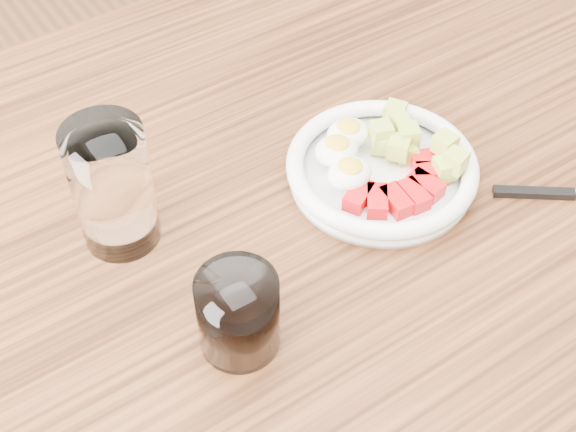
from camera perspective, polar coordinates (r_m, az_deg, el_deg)
The scene contains 5 objects.
dining_table at distance 0.85m, azimuth 0.95°, elevation -6.07°, with size 1.50×0.90×0.77m.
bowl at distance 0.81m, azimuth 6.63°, elevation 3.54°, with size 0.19×0.19×0.05m.
fork at distance 0.84m, azimuth 18.58°, elevation 1.52°, with size 0.14×0.11×0.01m.
water_glass at distance 0.74m, azimuth -12.38°, elevation 2.04°, with size 0.07×0.07×0.13m, color white.
coffee_glass at distance 0.67m, azimuth -3.56°, elevation -6.97°, with size 0.07×0.07×0.08m.
Camera 1 is at (-0.29, -0.40, 1.35)m, focal length 50.00 mm.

